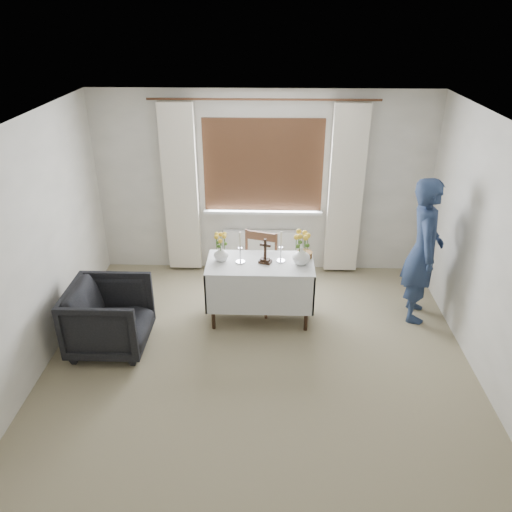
{
  "coord_description": "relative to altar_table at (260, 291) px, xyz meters",
  "views": [
    {
      "loc": [
        0.1,
        -3.92,
        3.44
      ],
      "look_at": [
        -0.05,
        0.97,
        0.95
      ],
      "focal_mm": 35.0,
      "sensor_mm": 36.0,
      "label": 1
    }
  ],
  "objects": [
    {
      "name": "wooden_cross",
      "position": [
        0.06,
        -0.0,
        0.53
      ],
      "size": [
        0.16,
        0.14,
        0.3
      ],
      "primitive_type": null,
      "rotation": [
        0.0,
        0.0,
        -0.33
      ],
      "color": "black",
      "rests_on": "altar_table"
    },
    {
      "name": "flower_vase_right",
      "position": [
        0.47,
        -0.02,
        0.49
      ],
      "size": [
        0.25,
        0.25,
        0.21
      ],
      "primitive_type": "imported",
      "rotation": [
        0.0,
        0.0,
        -0.28
      ],
      "color": "white",
      "rests_on": "altar_table"
    },
    {
      "name": "armchair",
      "position": [
        -1.63,
        -0.61,
        0.0
      ],
      "size": [
        0.84,
        0.82,
        0.76
      ],
      "primitive_type": "imported",
      "rotation": [
        0.0,
        0.0,
        1.57
      ],
      "color": "black",
      "rests_on": "ground"
    },
    {
      "name": "radiator",
      "position": [
        0.01,
        1.25,
        -0.08
      ],
      "size": [
        1.1,
        0.1,
        0.6
      ],
      "primitive_type": "cube",
      "color": "white",
      "rests_on": "ground"
    },
    {
      "name": "ground",
      "position": [
        0.01,
        -1.17,
        -0.38
      ],
      "size": [
        5.0,
        5.0,
        0.0
      ],
      "primitive_type": "plane",
      "color": "gray",
      "rests_on": "ground"
    },
    {
      "name": "wicker_basket",
      "position": [
        0.52,
        0.16,
        0.42
      ],
      "size": [
        0.24,
        0.24,
        0.07
      ],
      "primitive_type": "cylinder",
      "rotation": [
        0.0,
        0.0,
        0.41
      ],
      "color": "brown",
      "rests_on": "altar_table"
    },
    {
      "name": "candlestick_right",
      "position": [
        0.24,
        0.04,
        0.57
      ],
      "size": [
        0.14,
        0.14,
        0.37
      ],
      "primitive_type": null,
      "rotation": [
        0.0,
        0.0,
        0.41
      ],
      "color": "silver",
      "rests_on": "altar_table"
    },
    {
      "name": "flower_vase_left",
      "position": [
        -0.45,
        0.04,
        0.47
      ],
      "size": [
        0.21,
        0.21,
        0.18
      ],
      "primitive_type": "imported",
      "rotation": [
        0.0,
        0.0,
        0.25
      ],
      "color": "white",
      "rests_on": "altar_table"
    },
    {
      "name": "altar_table",
      "position": [
        0.0,
        0.0,
        0.0
      ],
      "size": [
        1.24,
        0.64,
        0.76
      ],
      "primitive_type": "cube",
      "color": "silver",
      "rests_on": "ground"
    },
    {
      "name": "candlestick_left",
      "position": [
        -0.23,
        -0.0,
        0.57
      ],
      "size": [
        0.12,
        0.12,
        0.38
      ],
      "primitive_type": null,
      "rotation": [
        0.0,
        0.0,
        0.08
      ],
      "color": "silver",
      "rests_on": "altar_table"
    },
    {
      "name": "wooden_chair",
      "position": [
        -0.05,
        0.24,
        0.1
      ],
      "size": [
        0.56,
        0.56,
        0.97
      ],
      "primitive_type": null,
      "rotation": [
        0.0,
        0.0,
        -0.29
      ],
      "color": "#4E311A",
      "rests_on": "ground"
    },
    {
      "name": "person",
      "position": [
        1.89,
        0.13,
        0.49
      ],
      "size": [
        0.52,
        0.7,
        1.75
      ],
      "primitive_type": "imported",
      "rotation": [
        0.0,
        0.0,
        1.4
      ],
      "color": "navy",
      "rests_on": "ground"
    }
  ]
}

